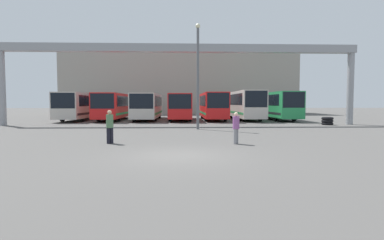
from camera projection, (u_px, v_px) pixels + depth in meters
The scene contains 14 objects.
ground_plane at pixel (178, 156), 11.59m from camera, with size 200.00×200.00×0.00m, color #514F4C.
building_backdrop at pixel (180, 82), 55.99m from camera, with size 40.55×12.00×11.68m.
overhead_gantry at pixel (180, 57), 26.96m from camera, with size 32.21×0.80×7.29m.
bus_slot_0 at pixel (83, 105), 35.46m from camera, with size 2.59×12.22×3.11m.
bus_slot_1 at pixel (116, 105), 35.57m from camera, with size 2.58×12.15×3.05m.
bus_slot_2 at pixel (148, 105), 35.73m from camera, with size 2.62×12.19×3.04m.
bus_slot_3 at pixel (180, 105), 34.83m from camera, with size 2.51×10.09×3.00m.
bus_slot_4 at pixel (213, 105), 35.15m from camera, with size 2.46×10.45×3.14m.
bus_slot_5 at pixel (244, 104), 35.74m from camera, with size 2.50×11.37×3.35m.
bus_slot_6 at pixel (275, 104), 36.19m from camera, with size 2.47×11.97×3.23m.
pedestrian_near_center at pixel (110, 126), 14.96m from camera, with size 0.35×0.35×1.67m.
pedestrian_near_right at pixel (236, 127), 14.80m from camera, with size 0.33×0.33×1.58m.
tire_stack at pixel (327, 121), 27.42m from camera, with size 1.04×1.04×0.72m.
lamp_post at pixel (198, 72), 22.70m from camera, with size 0.36×0.36×7.99m.
Camera 1 is at (0.10, -11.50, 2.06)m, focal length 28.00 mm.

